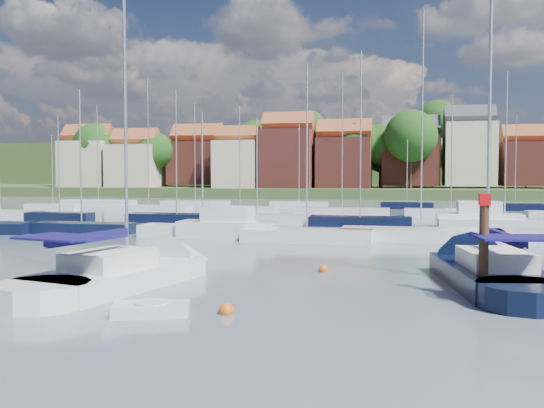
# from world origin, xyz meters

# --- Properties ---
(ground) EXTENTS (260.00, 260.00, 0.00)m
(ground) POSITION_xyz_m (0.00, 40.00, 0.00)
(ground) COLOR #475561
(ground) RESTS_ON ground
(sailboat_centre) EXTENTS (6.35, 13.16, 17.23)m
(sailboat_centre) POSITION_xyz_m (-4.18, 2.64, 0.35)
(sailboat_centre) COLOR silver
(sailboat_centre) RESTS_ON ground
(sailboat_navy) EXTENTS (5.17, 13.27, 17.83)m
(sailboat_navy) POSITION_xyz_m (10.19, 6.05, 0.35)
(sailboat_navy) COLOR black
(sailboat_navy) RESTS_ON ground
(tender) EXTENTS (2.70, 1.80, 0.54)m
(tender) POSITION_xyz_m (-1.27, -3.44, 0.21)
(tender) COLOR silver
(tender) RESTS_ON ground
(timber_piling) EXTENTS (0.40, 0.40, 6.17)m
(timber_piling) POSITION_xyz_m (9.78, 1.71, 0.92)
(timber_piling) COLOR #4C331E
(timber_piling) RESTS_ON ground
(buoy_c) EXTENTS (0.54, 0.54, 0.54)m
(buoy_c) POSITION_xyz_m (-4.76, -2.10, 0.00)
(buoy_c) COLOR beige
(buoy_c) RESTS_ON ground
(buoy_d) EXTENTS (0.52, 0.52, 0.52)m
(buoy_d) POSITION_xyz_m (1.07, -2.68, 0.00)
(buoy_d) COLOR #D85914
(buoy_d) RESTS_ON ground
(buoy_e) EXTENTS (0.46, 0.46, 0.46)m
(buoy_e) POSITION_xyz_m (3.21, 6.45, 0.00)
(buoy_e) COLOR #D85914
(buoy_e) RESTS_ON ground
(buoy_f) EXTENTS (0.53, 0.53, 0.53)m
(buoy_f) POSITION_xyz_m (11.25, -1.02, 0.00)
(buoy_f) COLOR #D85914
(buoy_f) RESTS_ON ground
(buoy_g) EXTENTS (0.47, 0.47, 0.47)m
(buoy_g) POSITION_xyz_m (-6.65, 4.86, 0.00)
(buoy_g) COLOR beige
(buoy_g) RESTS_ON ground
(marina_field) EXTENTS (79.62, 41.41, 15.93)m
(marina_field) POSITION_xyz_m (1.91, 35.15, 0.43)
(marina_field) COLOR silver
(marina_field) RESTS_ON ground
(far_shore_town) EXTENTS (212.46, 90.00, 22.27)m
(far_shore_town) POSITION_xyz_m (2.23, 132.67, 4.61)
(far_shore_town) COLOR #384E27
(far_shore_town) RESTS_ON ground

